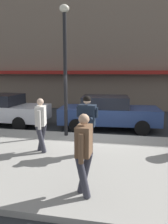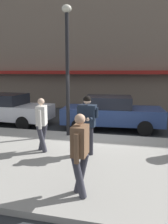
# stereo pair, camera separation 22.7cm
# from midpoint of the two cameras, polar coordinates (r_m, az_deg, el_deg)

# --- Properties ---
(ground_plane) EXTENTS (80.00, 80.00, 0.00)m
(ground_plane) POSITION_cam_midpoint_polar(r_m,az_deg,el_deg) (9.20, 3.28, -6.19)
(ground_plane) COLOR #2B2D30
(sidewalk) EXTENTS (32.00, 5.30, 0.14)m
(sidewalk) POSITION_cam_midpoint_polar(r_m,az_deg,el_deg) (6.42, 8.86, -13.17)
(sidewalk) COLOR #99968E
(sidewalk) RESTS_ON ground
(curb_paint_line) EXTENTS (28.00, 0.12, 0.01)m
(curb_paint_line) POSITION_cam_midpoint_polar(r_m,az_deg,el_deg) (9.17, 9.57, -6.35)
(curb_paint_line) COLOR silver
(curb_paint_line) RESTS_ON ground
(storefront_facade) EXTENTS (28.00, 4.70, 11.87)m
(storefront_facade) POSITION_cam_midpoint_polar(r_m,az_deg,el_deg) (17.54, 10.99, 21.06)
(storefront_facade) COLOR #756656
(storefront_facade) RESTS_ON ground
(parked_sedan_near) EXTENTS (4.58, 2.09, 1.54)m
(parked_sedan_near) POSITION_cam_midpoint_polar(r_m,az_deg,el_deg) (11.72, -21.14, 0.70)
(parked_sedan_near) COLOR silver
(parked_sedan_near) RESTS_ON ground
(parked_sedan_mid) EXTENTS (4.62, 2.17, 1.54)m
(parked_sedan_mid) POSITION_cam_midpoint_polar(r_m,az_deg,el_deg) (10.13, 5.68, -0.08)
(parked_sedan_mid) COLOR navy
(parked_sedan_mid) RESTS_ON ground
(man_texting_on_phone) EXTENTS (0.65, 0.59, 1.81)m
(man_texting_on_phone) POSITION_cam_midpoint_polar(r_m,az_deg,el_deg) (6.49, -0.18, -1.81)
(man_texting_on_phone) COLOR #23232B
(man_texting_on_phone) RESTS_ON sidewalk
(pedestrian_in_light_coat) EXTENTS (0.38, 0.59, 1.70)m
(pedestrian_in_light_coat) POSITION_cam_midpoint_polar(r_m,az_deg,el_deg) (6.91, -12.12, -2.52)
(pedestrian_in_light_coat) COLOR #33333D
(pedestrian_in_light_coat) RESTS_ON sidewalk
(pedestrian_dark_coat) EXTENTS (0.33, 0.60, 1.70)m
(pedestrian_dark_coat) POSITION_cam_midpoint_polar(r_m,az_deg,el_deg) (4.38, -1.54, -9.89)
(pedestrian_dark_coat) COLOR #33333D
(pedestrian_dark_coat) RESTS_ON sidewalk
(street_lamp_post) EXTENTS (0.36, 0.36, 4.88)m
(street_lamp_post) POSITION_cam_midpoint_polar(r_m,az_deg,el_deg) (8.45, -5.77, 13.85)
(street_lamp_post) COLOR black
(street_lamp_post) RESTS_ON sidewalk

